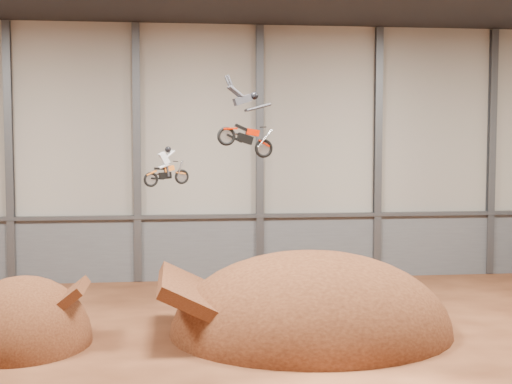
{
  "coord_description": "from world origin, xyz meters",
  "views": [
    {
      "loc": [
        -1.33,
        -24.09,
        7.74
      ],
      "look_at": [
        1.89,
        4.0,
        5.66
      ],
      "focal_mm": 50.0,
      "sensor_mm": 36.0,
      "label": 1
    }
  ],
  "objects_px": {
    "takeoff_ramp": "(23,344)",
    "fmx_rider_a": "(167,164)",
    "fmx_rider_b": "(243,117)",
    "landing_ramp": "(311,332)"
  },
  "relations": [
    {
      "from": "takeoff_ramp",
      "to": "landing_ramp",
      "type": "xyz_separation_m",
      "value": [
        11.19,
        0.46,
        0.0
      ]
    },
    {
      "from": "landing_ramp",
      "to": "fmx_rider_a",
      "type": "xyz_separation_m",
      "value": [
        -5.74,
        2.83,
        6.69
      ]
    },
    {
      "from": "takeoff_ramp",
      "to": "fmx_rider_b",
      "type": "height_order",
      "value": "fmx_rider_b"
    },
    {
      "from": "landing_ramp",
      "to": "fmx_rider_b",
      "type": "xyz_separation_m",
      "value": [
        -2.73,
        0.4,
        8.62
      ]
    },
    {
      "from": "takeoff_ramp",
      "to": "fmx_rider_b",
      "type": "distance_m",
      "value": 12.11
    },
    {
      "from": "fmx_rider_b",
      "to": "takeoff_ramp",
      "type": "bearing_deg",
      "value": 175.32
    },
    {
      "from": "takeoff_ramp",
      "to": "fmx_rider_b",
      "type": "relative_size",
      "value": 1.91
    },
    {
      "from": "landing_ramp",
      "to": "fmx_rider_a",
      "type": "height_order",
      "value": "fmx_rider_a"
    },
    {
      "from": "landing_ramp",
      "to": "fmx_rider_a",
      "type": "distance_m",
      "value": 9.26
    },
    {
      "from": "takeoff_ramp",
      "to": "fmx_rider_a",
      "type": "bearing_deg",
      "value": 31.08
    }
  ]
}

